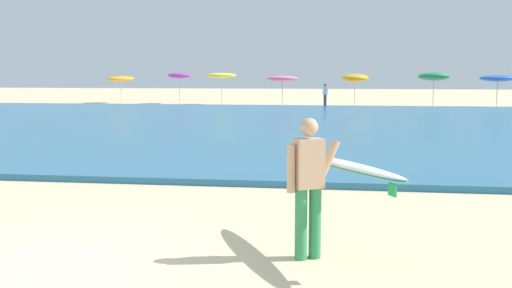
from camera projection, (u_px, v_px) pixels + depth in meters
ground_plane at (37, 270)px, 6.79m from camera, size 160.00×160.00×0.00m
sea at (261, 124)px, 25.71m from camera, size 120.00×28.00×0.14m
surfer_with_board at (328, 174)px, 7.19m from camera, size 1.53×2.51×1.73m
beach_umbrella_0 at (121, 79)px, 44.83m from camera, size 2.02×2.04×2.10m
beach_umbrella_1 at (179, 76)px, 43.76m from camera, size 1.73×1.74×2.32m
beach_umbrella_2 at (221, 75)px, 42.52m from camera, size 2.19×2.19×2.30m
beach_umbrella_3 at (282, 79)px, 40.75m from camera, size 2.15×2.16×2.13m
beach_umbrella_4 at (355, 78)px, 40.38m from camera, size 1.85×1.87×2.25m
beach_umbrella_5 at (434, 76)px, 39.37m from camera, size 2.06×2.08×2.37m
beach_umbrella_6 at (498, 78)px, 38.32m from camera, size 2.26×2.26×2.15m
beachgoer_near_row_left at (325, 94)px, 39.33m from camera, size 0.32×0.20×1.58m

